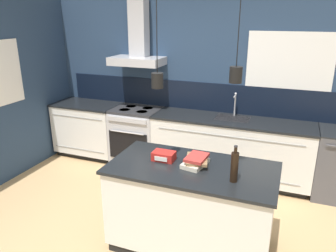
% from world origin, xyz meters
% --- Properties ---
extents(ground_plane, '(16.00, 16.00, 0.00)m').
position_xyz_m(ground_plane, '(0.00, 0.00, 0.00)').
color(ground_plane, tan).
rests_on(ground_plane, ground).
extents(wall_back, '(5.60, 2.11, 2.60)m').
position_xyz_m(wall_back, '(-0.06, 2.00, 1.35)').
color(wall_back, navy).
rests_on(wall_back, ground_plane).
extents(wall_left, '(0.08, 3.80, 2.60)m').
position_xyz_m(wall_left, '(-2.43, 0.70, 1.30)').
color(wall_left, navy).
rests_on(wall_left, ground_plane).
extents(counter_run_left, '(1.09, 0.64, 0.91)m').
position_xyz_m(counter_run_left, '(-1.83, 1.69, 0.46)').
color(counter_run_left, black).
rests_on(counter_run_left, ground_plane).
extents(counter_run_sink, '(2.27, 0.64, 1.26)m').
position_xyz_m(counter_run_sink, '(0.58, 1.69, 0.46)').
color(counter_run_sink, black).
rests_on(counter_run_sink, ground_plane).
extents(oven_range, '(0.74, 0.66, 0.91)m').
position_xyz_m(oven_range, '(-0.92, 1.69, 0.46)').
color(oven_range, '#B5B5BA').
rests_on(oven_range, ground_plane).
extents(kitchen_island, '(1.63, 0.85, 0.91)m').
position_xyz_m(kitchen_island, '(0.51, 0.03, 0.46)').
color(kitchen_island, black).
rests_on(kitchen_island, ground_plane).
extents(bottle_on_island, '(0.07, 0.07, 0.34)m').
position_xyz_m(bottle_on_island, '(0.93, -0.11, 1.05)').
color(bottle_on_island, black).
rests_on(bottle_on_island, kitchen_island).
extents(book_stack, '(0.27, 0.35, 0.10)m').
position_xyz_m(book_stack, '(0.53, 0.08, 0.96)').
color(book_stack, beige).
rests_on(book_stack, kitchen_island).
extents(red_supply_box, '(0.22, 0.15, 0.09)m').
position_xyz_m(red_supply_box, '(0.19, 0.08, 0.95)').
color(red_supply_box, red).
rests_on(red_supply_box, kitchen_island).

